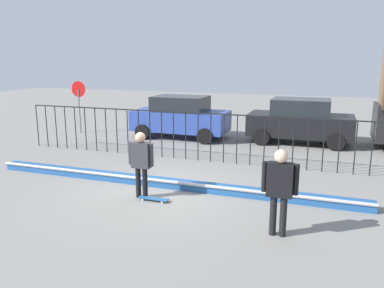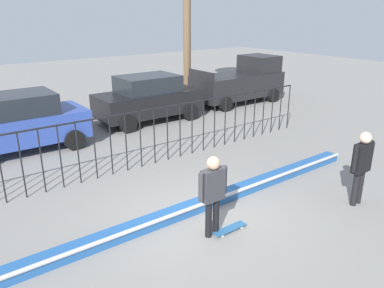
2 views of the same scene
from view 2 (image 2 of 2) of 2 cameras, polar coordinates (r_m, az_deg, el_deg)
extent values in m
plane|color=gray|center=(8.58, 1.35, -11.35)|extent=(60.00, 60.00, 0.00)
cube|color=#235699|center=(8.81, -0.33, -9.63)|extent=(11.00, 0.36, 0.22)
cylinder|color=#B2B2B7|center=(8.63, 0.38, -9.46)|extent=(11.00, 0.09, 0.09)
cylinder|color=black|center=(9.97, -26.78, -3.51)|extent=(0.04, 0.04, 1.71)
cylinder|color=black|center=(10.04, -24.20, -2.95)|extent=(0.04, 0.04, 1.71)
cylinder|color=black|center=(10.14, -21.65, -2.40)|extent=(0.04, 0.04, 1.71)
cylinder|color=black|center=(10.25, -19.17, -1.85)|extent=(0.04, 0.04, 1.71)
cylinder|color=black|center=(10.38, -16.74, -1.31)|extent=(0.04, 0.04, 1.71)
cylinder|color=black|center=(10.53, -14.38, -0.79)|extent=(0.04, 0.04, 1.71)
cylinder|color=black|center=(10.70, -12.09, -0.27)|extent=(0.04, 0.04, 1.71)
cylinder|color=black|center=(10.89, -9.88, 0.22)|extent=(0.04, 0.04, 1.71)
cylinder|color=black|center=(11.09, -7.74, 0.70)|extent=(0.04, 0.04, 1.71)
cylinder|color=black|center=(11.31, -5.68, 1.16)|extent=(0.04, 0.04, 1.71)
cylinder|color=black|center=(11.55, -3.71, 1.60)|extent=(0.04, 0.04, 1.71)
cylinder|color=black|center=(11.79, -1.81, 2.02)|extent=(0.04, 0.04, 1.71)
cylinder|color=black|center=(12.06, 0.01, 2.42)|extent=(0.04, 0.04, 1.71)
cylinder|color=black|center=(12.33, 1.75, 2.80)|extent=(0.04, 0.04, 1.71)
cylinder|color=black|center=(12.61, 3.41, 3.16)|extent=(0.04, 0.04, 1.71)
cylinder|color=black|center=(12.91, 5.00, 3.50)|extent=(0.04, 0.04, 1.71)
cylinder|color=black|center=(13.21, 6.52, 3.82)|extent=(0.04, 0.04, 1.71)
cylinder|color=black|center=(13.53, 7.97, 4.13)|extent=(0.04, 0.04, 1.71)
cylinder|color=black|center=(13.85, 9.35, 4.42)|extent=(0.04, 0.04, 1.71)
cylinder|color=black|center=(14.18, 10.68, 4.70)|extent=(0.04, 0.04, 1.71)
cylinder|color=black|center=(14.52, 11.94, 4.95)|extent=(0.04, 0.04, 1.71)
cylinder|color=black|center=(14.86, 13.14, 5.20)|extent=(0.04, 0.04, 1.71)
cylinder|color=black|center=(15.22, 14.29, 5.43)|extent=(0.04, 0.04, 1.71)
cube|color=black|center=(10.65, -10.13, 4.48)|extent=(14.00, 0.04, 0.04)
cylinder|color=black|center=(7.83, 2.51, -11.20)|extent=(0.14, 0.14, 0.81)
cylinder|color=black|center=(7.94, 3.61, -10.76)|extent=(0.14, 0.14, 0.81)
cube|color=#333338|center=(7.54, 3.16, -6.15)|extent=(0.49, 0.21, 0.67)
sphere|color=tan|center=(7.35, 3.23, -2.88)|extent=(0.26, 0.26, 0.26)
cylinder|color=#333338|center=(7.35, 1.37, -6.51)|extent=(0.11, 0.11, 0.60)
cylinder|color=#333338|center=(7.70, 4.88, -5.32)|extent=(0.11, 0.11, 0.60)
cube|color=#26598C|center=(8.20, 5.69, -12.52)|extent=(0.80, 0.20, 0.02)
cylinder|color=silver|center=(8.43, 6.72, -11.90)|extent=(0.05, 0.03, 0.05)
cylinder|color=silver|center=(8.34, 7.44, -12.32)|extent=(0.05, 0.03, 0.05)
cylinder|color=silver|center=(8.11, 3.86, -13.15)|extent=(0.05, 0.03, 0.05)
cylinder|color=silver|center=(8.02, 4.58, -13.60)|extent=(0.05, 0.03, 0.05)
cylinder|color=black|center=(9.78, 23.31, -6.22)|extent=(0.14, 0.14, 0.84)
cylinder|color=black|center=(9.94, 23.91, -5.89)|extent=(0.14, 0.14, 0.84)
cube|color=black|center=(9.57, 24.23, -1.88)|extent=(0.51, 0.22, 0.70)
sphere|color=beige|center=(9.42, 24.63, 0.87)|extent=(0.27, 0.27, 0.27)
cylinder|color=black|center=(9.30, 23.30, -2.11)|extent=(0.11, 0.11, 0.62)
cylinder|color=black|center=(9.82, 25.16, -1.27)|extent=(0.11, 0.11, 0.62)
cube|color=#2D479E|center=(13.53, -24.63, 2.21)|extent=(4.30, 1.90, 0.90)
cube|color=#1E2328|center=(13.34, -25.10, 5.41)|extent=(2.37, 1.71, 0.66)
cylinder|color=black|center=(14.87, -19.80, 2.48)|extent=(0.68, 0.22, 0.68)
cylinder|color=black|center=(13.13, -17.25, 0.59)|extent=(0.68, 0.22, 0.68)
cube|color=black|center=(15.87, -6.56, 6.22)|extent=(4.30, 1.90, 0.90)
cube|color=#1E2328|center=(15.71, -6.67, 8.99)|extent=(2.37, 1.71, 0.66)
cylinder|color=black|center=(17.50, -3.95, 6.04)|extent=(0.68, 0.22, 0.68)
cylinder|color=black|center=(15.98, -0.23, 4.79)|extent=(0.68, 0.22, 0.68)
cylinder|color=black|center=(16.16, -12.70, 4.47)|extent=(0.68, 0.22, 0.68)
cylinder|color=black|center=(14.50, -9.56, 2.96)|extent=(0.68, 0.22, 0.68)
cube|color=black|center=(19.10, 6.85, 8.77)|extent=(4.70, 1.90, 1.10)
cube|color=black|center=(19.97, 10.06, 11.84)|extent=(1.50, 1.75, 0.80)
cube|color=black|center=(17.50, 1.39, 10.35)|extent=(0.12, 1.75, 0.36)
cylinder|color=black|center=(20.97, 8.21, 8.14)|extent=(0.68, 0.22, 0.68)
cylinder|color=black|center=(19.70, 12.11, 7.17)|extent=(0.68, 0.22, 0.68)
cylinder|color=black|center=(18.89, 1.24, 7.08)|extent=(0.68, 0.22, 0.68)
cylinder|color=black|center=(17.47, 5.09, 5.99)|extent=(0.68, 0.22, 0.68)
cylinder|color=brown|center=(18.77, -0.75, 17.66)|extent=(0.36, 0.36, 7.60)
camera|label=1|loc=(9.41, 72.81, 0.46)|focal=35.73mm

